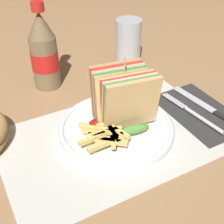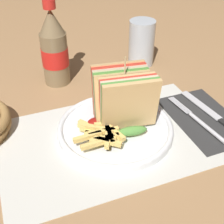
% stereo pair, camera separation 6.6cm
% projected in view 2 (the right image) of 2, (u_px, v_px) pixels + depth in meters
% --- Properties ---
extents(ground_plane, '(4.00, 4.00, 0.00)m').
position_uv_depth(ground_plane, '(107.00, 126.00, 0.69)').
color(ground_plane, '#9E754C').
extents(placemat, '(0.47, 0.30, 0.00)m').
position_uv_depth(placemat, '(112.00, 138.00, 0.65)').
color(placemat, silver).
rests_on(placemat, ground_plane).
extents(plate_main, '(0.25, 0.25, 0.02)m').
position_uv_depth(plate_main, '(115.00, 128.00, 0.67)').
color(plate_main, white).
rests_on(plate_main, ground_plane).
extents(club_sandwich, '(0.12, 0.12, 0.15)m').
position_uv_depth(club_sandwich, '(124.00, 99.00, 0.64)').
color(club_sandwich, tan).
rests_on(club_sandwich, plate_main).
extents(fries_pile, '(0.12, 0.11, 0.02)m').
position_uv_depth(fries_pile, '(102.00, 133.00, 0.62)').
color(fries_pile, '#E5C166').
rests_on(fries_pile, plate_main).
extents(ketchup_blob, '(0.04, 0.03, 0.01)m').
position_uv_depth(ketchup_blob, '(96.00, 122.00, 0.66)').
color(ketchup_blob, maroon).
rests_on(ketchup_blob, plate_main).
extents(napkin, '(0.14, 0.22, 0.00)m').
position_uv_depth(napkin, '(204.00, 118.00, 0.71)').
color(napkin, '#2D2D2D').
rests_on(napkin, ground_plane).
extents(fork, '(0.03, 0.18, 0.01)m').
position_uv_depth(fork, '(201.00, 122.00, 0.69)').
color(fork, silver).
rests_on(fork, napkin).
extents(knife, '(0.04, 0.22, 0.00)m').
position_uv_depth(knife, '(214.00, 115.00, 0.71)').
color(knife, black).
rests_on(knife, napkin).
extents(coke_bottle_near, '(0.07, 0.07, 0.22)m').
position_uv_depth(coke_bottle_near, '(54.00, 49.00, 0.79)').
color(coke_bottle_near, '#7A6647').
rests_on(coke_bottle_near, ground_plane).
extents(glass_near, '(0.07, 0.07, 0.13)m').
position_uv_depth(glass_near, '(141.00, 46.00, 0.90)').
color(glass_near, silver).
rests_on(glass_near, ground_plane).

